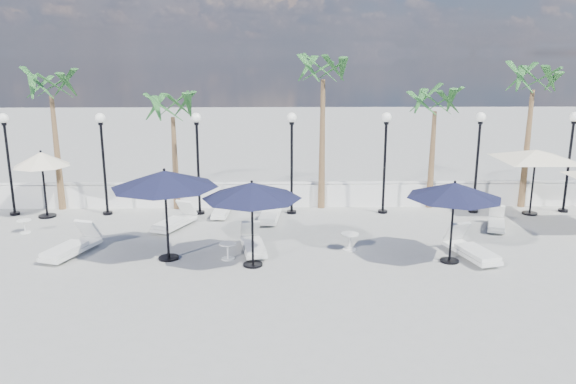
{
  "coord_description": "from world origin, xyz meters",
  "views": [
    {
      "loc": [
        -0.55,
        -14.13,
        5.95
      ],
      "look_at": [
        -0.19,
        3.84,
        1.5
      ],
      "focal_mm": 35.0,
      "sensor_mm": 36.0,
      "label": 1
    }
  ],
  "objects_px": {
    "lounger_0": "(72,246)",
    "parasol_navy_right": "(454,191)",
    "lounger_5": "(471,249)",
    "parasol_navy_mid": "(252,191)",
    "lounger_1": "(175,221)",
    "lounger_7": "(496,223)",
    "lounger_4": "(221,210)",
    "lounger_2": "(270,214)",
    "lounger_3": "(253,244)",
    "parasol_cream_sq_b": "(536,150)",
    "parasol_cream_small": "(41,160)",
    "parasol_navy_left": "(165,179)"
  },
  "relations": [
    {
      "from": "lounger_0",
      "to": "parasol_navy_right",
      "type": "height_order",
      "value": "parasol_navy_right"
    },
    {
      "from": "lounger_5",
      "to": "parasol_navy_mid",
      "type": "distance_m",
      "value": 6.8
    },
    {
      "from": "lounger_1",
      "to": "lounger_7",
      "type": "distance_m",
      "value": 11.23
    },
    {
      "from": "parasol_navy_mid",
      "to": "parasol_navy_right",
      "type": "height_order",
      "value": "parasol_navy_mid"
    },
    {
      "from": "lounger_4",
      "to": "lounger_1",
      "type": "bearing_deg",
      "value": -130.69
    },
    {
      "from": "parasol_navy_right",
      "to": "lounger_1",
      "type": "bearing_deg",
      "value": 158.32
    },
    {
      "from": "lounger_5",
      "to": "lounger_7",
      "type": "relative_size",
      "value": 1.26
    },
    {
      "from": "lounger_2",
      "to": "lounger_4",
      "type": "distance_m",
      "value": 1.94
    },
    {
      "from": "parasol_navy_mid",
      "to": "lounger_4",
      "type": "bearing_deg",
      "value": 105.16
    },
    {
      "from": "lounger_2",
      "to": "lounger_7",
      "type": "bearing_deg",
      "value": -1.92
    },
    {
      "from": "lounger_3",
      "to": "lounger_4",
      "type": "distance_m",
      "value": 4.19
    },
    {
      "from": "lounger_5",
      "to": "parasol_cream_sq_b",
      "type": "distance_m",
      "value": 6.4
    },
    {
      "from": "lounger_3",
      "to": "parasol_navy_mid",
      "type": "bearing_deg",
      "value": -97.48
    },
    {
      "from": "lounger_0",
      "to": "lounger_5",
      "type": "relative_size",
      "value": 1.0
    },
    {
      "from": "lounger_2",
      "to": "parasol_navy_mid",
      "type": "xyz_separation_m",
      "value": [
        -0.44,
        -4.49,
        1.97
      ]
    },
    {
      "from": "parasol_cream_sq_b",
      "to": "parasol_cream_small",
      "type": "relative_size",
      "value": 2.11
    },
    {
      "from": "parasol_navy_left",
      "to": "parasol_navy_mid",
      "type": "distance_m",
      "value": 2.61
    },
    {
      "from": "lounger_0",
      "to": "lounger_1",
      "type": "bearing_deg",
      "value": 63.9
    },
    {
      "from": "lounger_0",
      "to": "parasol_navy_left",
      "type": "xyz_separation_m",
      "value": [
        3.0,
        -0.39,
        2.16
      ]
    },
    {
      "from": "lounger_3",
      "to": "lounger_4",
      "type": "bearing_deg",
      "value": 99.58
    },
    {
      "from": "lounger_4",
      "to": "parasol_cream_sq_b",
      "type": "bearing_deg",
      "value": 3.75
    },
    {
      "from": "lounger_3",
      "to": "parasol_navy_mid",
      "type": "distance_m",
      "value": 2.3
    },
    {
      "from": "lounger_3",
      "to": "lounger_5",
      "type": "xyz_separation_m",
      "value": [
        6.53,
        -0.68,
        0.03
      ]
    },
    {
      "from": "lounger_7",
      "to": "lounger_2",
      "type": "bearing_deg",
      "value": -167.66
    },
    {
      "from": "lounger_2",
      "to": "parasol_cream_small",
      "type": "relative_size",
      "value": 0.81
    },
    {
      "from": "lounger_2",
      "to": "parasol_cream_sq_b",
      "type": "distance_m",
      "value": 10.15
    },
    {
      "from": "lounger_3",
      "to": "parasol_navy_left",
      "type": "xyz_separation_m",
      "value": [
        -2.49,
        -0.58,
        2.19
      ]
    },
    {
      "from": "lounger_7",
      "to": "parasol_navy_mid",
      "type": "xyz_separation_m",
      "value": [
        -8.35,
        -3.33,
        2.01
      ]
    },
    {
      "from": "lounger_3",
      "to": "parasol_navy_right",
      "type": "xyz_separation_m",
      "value": [
        5.8,
        -0.98,
        1.91
      ]
    },
    {
      "from": "lounger_2",
      "to": "parasol_cream_sq_b",
      "type": "relative_size",
      "value": 0.39
    },
    {
      "from": "lounger_0",
      "to": "lounger_7",
      "type": "bearing_deg",
      "value": 28.6
    },
    {
      "from": "lounger_7",
      "to": "parasol_navy_right",
      "type": "distance_m",
      "value": 4.51
    },
    {
      "from": "lounger_2",
      "to": "parasol_navy_left",
      "type": "relative_size",
      "value": 0.66
    },
    {
      "from": "parasol_cream_small",
      "to": "parasol_cream_sq_b",
      "type": "bearing_deg",
      "value": 0.0
    },
    {
      "from": "parasol_navy_right",
      "to": "lounger_2",
      "type": "bearing_deg",
      "value": 141.05
    },
    {
      "from": "lounger_5",
      "to": "parasol_navy_left",
      "type": "relative_size",
      "value": 0.72
    },
    {
      "from": "parasol_navy_left",
      "to": "parasol_navy_mid",
      "type": "bearing_deg",
      "value": -13.16
    },
    {
      "from": "lounger_5",
      "to": "parasol_navy_left",
      "type": "xyz_separation_m",
      "value": [
        -9.02,
        0.1,
        2.16
      ]
    },
    {
      "from": "lounger_2",
      "to": "lounger_1",
      "type": "bearing_deg",
      "value": -158.96
    },
    {
      "from": "parasol_navy_mid",
      "to": "parasol_cream_small",
      "type": "relative_size",
      "value": 1.12
    },
    {
      "from": "lounger_1",
      "to": "parasol_navy_right",
      "type": "xyz_separation_m",
      "value": [
        8.64,
        -3.43,
        1.9
      ]
    },
    {
      "from": "lounger_4",
      "to": "parasol_navy_left",
      "type": "relative_size",
      "value": 0.55
    },
    {
      "from": "parasol_navy_mid",
      "to": "parasol_cream_small",
      "type": "distance_m",
      "value": 9.42
    },
    {
      "from": "lounger_2",
      "to": "parasol_navy_left",
      "type": "distance_m",
      "value": 5.37
    },
    {
      "from": "lounger_1",
      "to": "lounger_4",
      "type": "distance_m",
      "value": 2.12
    },
    {
      "from": "parasol_navy_left",
      "to": "parasol_navy_mid",
      "type": "height_order",
      "value": "parasol_navy_left"
    },
    {
      "from": "parasol_navy_left",
      "to": "parasol_cream_sq_b",
      "type": "relative_size",
      "value": 0.59
    },
    {
      "from": "lounger_5",
      "to": "parasol_navy_right",
      "type": "bearing_deg",
      "value": -172.7
    },
    {
      "from": "lounger_0",
      "to": "lounger_3",
      "type": "bearing_deg",
      "value": 20.96
    },
    {
      "from": "lounger_0",
      "to": "parasol_navy_left",
      "type": "bearing_deg",
      "value": 11.54
    }
  ]
}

